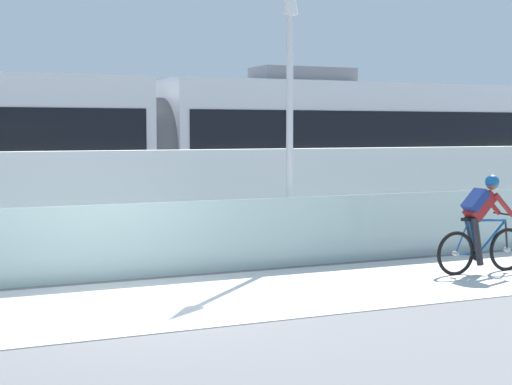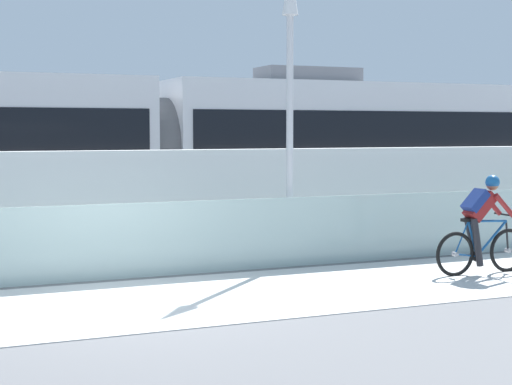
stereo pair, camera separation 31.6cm
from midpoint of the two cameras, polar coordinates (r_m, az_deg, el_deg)
name	(u,v)px [view 1 (the left image)]	position (r m, az deg, el deg)	size (l,w,h in m)	color
ground_plane	(133,305)	(10.91, -9.62, -7.94)	(200.00, 200.00, 0.00)	slate
bike_path_deck	(133,305)	(10.91, -9.62, -7.91)	(32.00, 3.20, 0.01)	silver
glass_parapet	(101,243)	(12.58, -11.74, -3.56)	(32.00, 0.05, 1.19)	#ADC6C1
concrete_barrier_wall	(77,207)	(14.29, -13.29, -1.04)	(32.00, 0.36, 1.97)	white
tram_rail_near	(54,244)	(16.83, -14.79, -3.61)	(32.00, 0.08, 0.01)	#595654
tram_rail_far	(43,236)	(18.24, -15.51, -3.00)	(32.00, 0.08, 0.01)	#595654
tram	(151,150)	(17.87, -8.05, 3.04)	(22.56, 2.54, 3.81)	silver
cyclist_on_bike	(482,225)	(13.42, 15.22, -2.24)	(1.77, 0.58, 1.61)	black
lamp_post_antenna	(290,74)	(13.88, 1.78, 8.45)	(0.28, 0.28, 5.20)	gray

